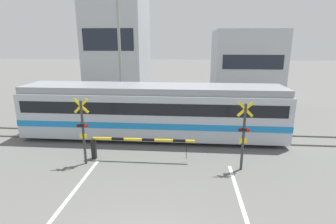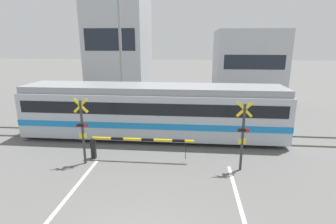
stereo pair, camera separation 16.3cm
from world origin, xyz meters
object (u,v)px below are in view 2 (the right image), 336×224
(commuter_train, at_px, (153,110))
(crossing_barrier_near, at_px, (123,143))
(crossing_signal_right, at_px, (243,133))
(pedestrian, at_px, (166,102))
(crossing_signal_left, at_px, (82,128))
(crossing_barrier_far, at_px, (199,110))

(commuter_train, xyz_separation_m, crossing_barrier_near, (-0.93, -3.20, -0.82))
(crossing_signal_right, bearing_deg, crossing_barrier_near, 174.03)
(crossing_barrier_near, relative_size, pedestrian, 2.91)
(crossing_barrier_near, bearing_deg, commuter_train, 73.77)
(crossing_signal_right, height_order, pedestrian, crossing_signal_right)
(commuter_train, distance_m, crossing_signal_left, 4.57)
(crossing_barrier_near, xyz_separation_m, crossing_signal_left, (-1.66, -0.56, 0.88))
(crossing_signal_left, relative_size, crossing_signal_right, 1.00)
(crossing_signal_left, bearing_deg, pedestrian, 72.49)
(commuter_train, distance_m, pedestrian, 5.17)
(commuter_train, height_order, crossing_signal_left, crossing_signal_left)
(commuter_train, height_order, crossing_signal_right, crossing_signal_right)
(crossing_barrier_near, bearing_deg, crossing_barrier_far, 60.70)
(crossing_barrier_near, xyz_separation_m, crossing_signal_right, (5.32, -0.56, 0.88))
(crossing_barrier_near, bearing_deg, crossing_signal_left, -161.51)
(crossing_barrier_far, height_order, crossing_signal_left, crossing_signal_left)
(commuter_train, relative_size, crossing_barrier_near, 3.02)
(crossing_signal_left, bearing_deg, crossing_barrier_far, 53.05)
(crossing_barrier_near, relative_size, crossing_signal_right, 1.59)
(crossing_barrier_far, relative_size, crossing_signal_left, 1.59)
(commuter_train, distance_m, crossing_signal_right, 5.78)
(commuter_train, bearing_deg, crossing_signal_left, -124.63)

